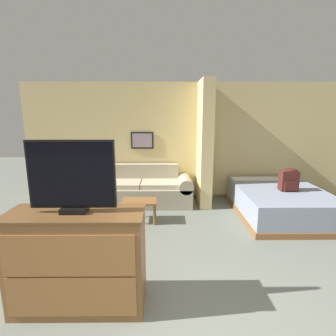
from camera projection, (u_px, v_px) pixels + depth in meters
wall_back at (186, 142)px, 5.96m from camera, size 7.20×0.16×2.60m
wall_partition_pillar at (205, 144)px, 5.49m from camera, size 0.24×0.83×2.60m
couch at (142, 190)px, 5.67m from camera, size 2.18×0.84×0.82m
coffee_table at (139, 203)px, 4.71m from camera, size 0.63×0.40×0.40m
side_table at (83, 182)px, 5.64m from camera, size 0.46×0.46×0.57m
table_lamp at (82, 166)px, 5.57m from camera, size 0.33×0.33×0.37m
tv_dresser at (78, 261)px, 2.58m from camera, size 1.31×0.50×1.01m
tv at (72, 177)px, 2.41m from camera, size 0.80×0.16×0.69m
bed at (279, 201)px, 5.06m from camera, size 1.60×2.09×0.52m
backpack at (289, 179)px, 4.83m from camera, size 0.31×0.23×0.42m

